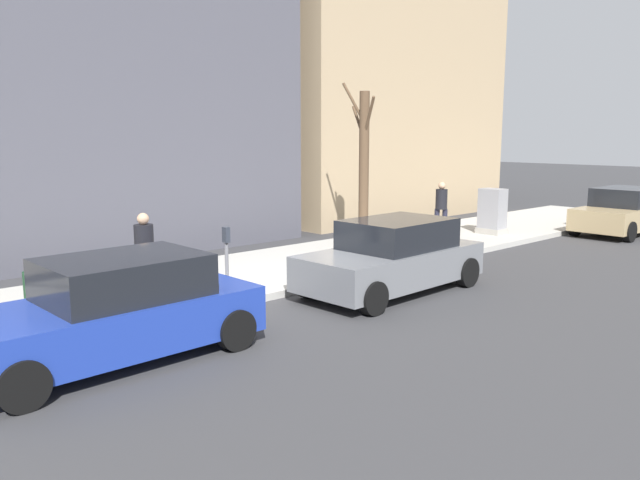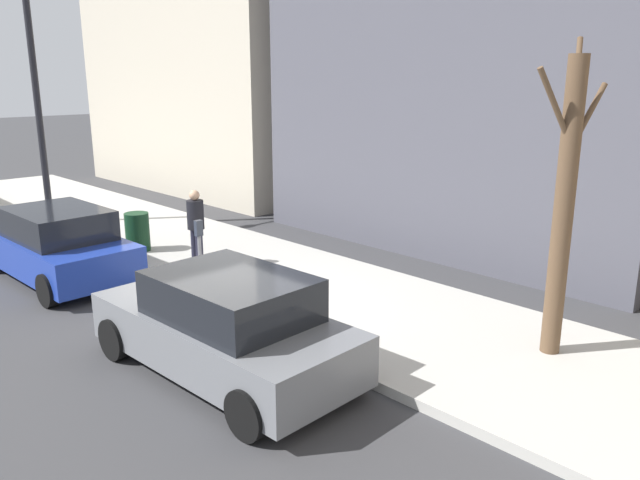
% 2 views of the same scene
% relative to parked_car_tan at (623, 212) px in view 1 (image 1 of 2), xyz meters
% --- Properties ---
extents(ground_plane, '(120.00, 120.00, 0.00)m').
position_rel_parked_car_tan_xyz_m(ground_plane, '(1.09, 13.10, -0.74)').
color(ground_plane, '#38383A').
extents(sidewalk, '(4.00, 36.00, 0.15)m').
position_rel_parked_car_tan_xyz_m(sidewalk, '(3.09, 13.10, -0.66)').
color(sidewalk, '#B2AFA8').
rests_on(sidewalk, ground).
extents(parked_car_tan, '(1.95, 4.22, 1.52)m').
position_rel_parked_car_tan_xyz_m(parked_car_tan, '(0.00, 0.00, 0.00)').
color(parked_car_tan, tan).
rests_on(parked_car_tan, ground).
extents(parked_car_grey, '(2.06, 4.27, 1.52)m').
position_rel_parked_car_tan_xyz_m(parked_car_grey, '(-0.05, 11.61, 0.00)').
color(parked_car_grey, slate).
rests_on(parked_car_grey, ground).
extents(parked_car_blue, '(2.02, 4.25, 1.52)m').
position_rel_parked_car_tan_xyz_m(parked_car_blue, '(-0.02, 17.62, 0.00)').
color(parked_car_blue, '#1E389E').
rests_on(parked_car_blue, ground).
extents(parking_meter, '(0.14, 0.10, 1.35)m').
position_rel_parked_car_tan_xyz_m(parking_meter, '(1.54, 14.66, 0.24)').
color(parking_meter, slate).
rests_on(parking_meter, sidewalk).
extents(utility_box, '(0.83, 0.61, 1.43)m').
position_rel_parked_car_tan_xyz_m(utility_box, '(2.39, 4.08, 0.11)').
color(utility_box, '#A8A399').
rests_on(utility_box, sidewalk).
extents(bare_tree, '(1.23, 0.49, 4.54)m').
position_rel_parked_car_tan_xyz_m(bare_tree, '(3.69, 8.62, 1.65)').
color(bare_tree, brown).
rests_on(bare_tree, sidewalk).
extents(trash_bin, '(0.56, 0.56, 0.90)m').
position_rel_parked_car_tan_xyz_m(trash_bin, '(1.99, 17.98, -0.14)').
color(trash_bin, '#14381E').
rests_on(trash_bin, sidewalk).
extents(pedestrian_near_meter, '(0.36, 0.36, 1.66)m').
position_rel_parked_car_tan_xyz_m(pedestrian_near_meter, '(3.29, 5.54, 0.35)').
color(pedestrian_near_meter, '#1E1E2D').
rests_on(pedestrian_near_meter, sidewalk).
extents(pedestrian_midblock, '(0.36, 0.40, 1.66)m').
position_rel_parked_car_tan_xyz_m(pedestrian_midblock, '(2.32, 15.98, 0.35)').
color(pedestrian_midblock, '#1E1E2D').
rests_on(pedestrian_midblock, sidewalk).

